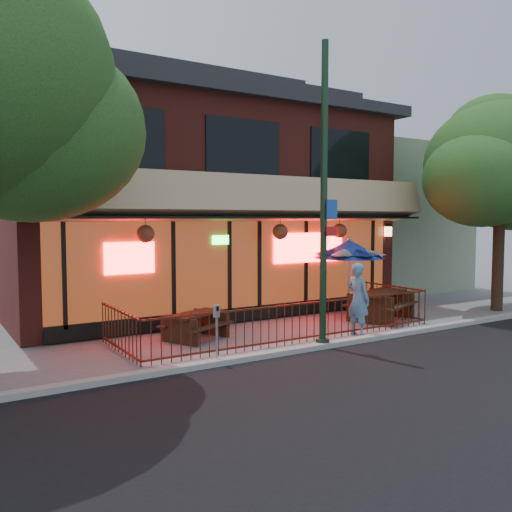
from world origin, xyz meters
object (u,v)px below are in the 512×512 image
at_px(street_light, 324,212).
at_px(street_tree_right, 500,157).
at_px(picnic_table_right, 381,301).
at_px(picnic_table_left, 196,322).
at_px(parking_meter_near, 217,324).
at_px(patio_umbrella, 349,249).
at_px(pedestrian, 358,299).

relative_size(street_light, street_tree_right, 1.00).
height_order(street_light, picnic_table_right, street_light).
bearing_deg(picnic_table_left, parking_meter_near, -105.51).
relative_size(picnic_table_left, patio_umbrella, 0.79).
bearing_deg(street_tree_right, picnic_table_right, 170.62).
bearing_deg(picnic_table_right, patio_umbrella, 120.18).
distance_m(street_light, patio_umbrella, 4.17).
xyz_separation_m(street_light, pedestrian, (1.56, 0.50, -2.21)).
height_order(picnic_table_left, parking_meter_near, parking_meter_near).
bearing_deg(street_light, picnic_table_right, 25.59).
distance_m(street_light, parking_meter_near, 3.63).
xyz_separation_m(patio_umbrella, pedestrian, (-1.54, -2.08, -1.14)).
relative_size(street_tree_right, pedestrian, 3.75).
bearing_deg(street_light, parking_meter_near, 179.95).
relative_size(street_tree_right, picnic_table_right, 2.93).
relative_size(patio_umbrella, pedestrian, 1.30).
distance_m(pedestrian, parking_meter_near, 4.38).
bearing_deg(picnic_table_left, pedestrian, -25.62).
height_order(street_light, street_tree_right, street_tree_right).
bearing_deg(pedestrian, patio_umbrella, -42.14).
relative_size(picnic_table_left, picnic_table_right, 0.80).
xyz_separation_m(street_light, picnic_table_left, (-2.16, 2.29, -2.71)).
bearing_deg(patio_umbrella, street_light, -140.22).
bearing_deg(street_tree_right, pedestrian, -175.71).
distance_m(street_light, street_tree_right, 8.30).
xyz_separation_m(picnic_table_right, pedestrian, (-2.04, -1.22, 0.38)).
xyz_separation_m(picnic_table_left, parking_meter_near, (-0.63, -2.28, 0.39)).
bearing_deg(patio_umbrella, parking_meter_near, -156.37).
relative_size(street_light, patio_umbrella, 2.88).
height_order(street_light, patio_umbrella, street_light).
relative_size(picnic_table_right, patio_umbrella, 0.99).
height_order(street_light, picnic_table_left, street_light).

